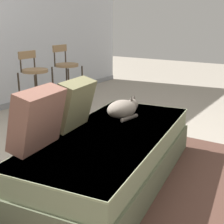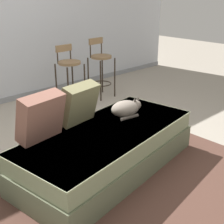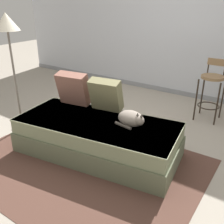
{
  "view_description": "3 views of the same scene",
  "coord_description": "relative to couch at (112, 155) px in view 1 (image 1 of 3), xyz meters",
  "views": [
    {
      "loc": [
        -2.05,
        -1.74,
        1.33
      ],
      "look_at": [
        0.15,
        -0.3,
        0.55
      ],
      "focal_mm": 50.0,
      "sensor_mm": 36.0,
      "label": 1
    },
    {
      "loc": [
        -1.87,
        -2.45,
        1.73
      ],
      "look_at": [
        0.15,
        -0.3,
        0.55
      ],
      "focal_mm": 50.0,
      "sensor_mm": 36.0,
      "label": 2
    },
    {
      "loc": [
        1.72,
        -2.6,
        1.78
      ],
      "look_at": [
        0.15,
        -0.3,
        0.55
      ],
      "focal_mm": 42.0,
      "sensor_mm": 36.0,
      "label": 3
    }
  ],
  "objects": [
    {
      "name": "bar_stool_near_window",
      "position": [
        0.83,
        1.78,
        0.32
      ],
      "size": [
        0.34,
        0.34,
        0.94
      ],
      "color": "#2D2319",
      "rests_on": "ground"
    },
    {
      "name": "ground_plane",
      "position": [
        0.0,
        0.4,
        -0.22
      ],
      "size": [
        16.0,
        16.0,
        0.0
      ],
      "primitive_type": "plane",
      "color": "#A89E8E",
      "rests_on": "ground"
    },
    {
      "name": "cat",
      "position": [
        0.39,
        0.13,
        0.3
      ],
      "size": [
        0.36,
        0.29,
        0.2
      ],
      "color": "gray",
      "rests_on": "couch"
    },
    {
      "name": "throw_pillow_corner",
      "position": [
        -0.58,
        0.26,
        0.44
      ],
      "size": [
        0.46,
        0.31,
        0.45
      ],
      "color": "#936051",
      "rests_on": "couch"
    },
    {
      "name": "throw_pillow_middle",
      "position": [
        -0.1,
        0.33,
        0.43
      ],
      "size": [
        0.43,
        0.31,
        0.43
      ],
      "color": "#847F56",
      "rests_on": "couch"
    },
    {
      "name": "area_rug",
      "position": [
        0.0,
        -0.3,
        -0.22
      ],
      "size": [
        2.65,
        1.97,
        0.01
      ],
      "primitive_type": "cube",
      "color": "brown",
      "rests_on": "ground"
    },
    {
      "name": "couch",
      "position": [
        0.0,
        0.0,
        0.0
      ],
      "size": [
        2.05,
        1.15,
        0.43
      ],
      "color": "#636B50",
      "rests_on": "ground"
    },
    {
      "name": "bar_stool_by_doorway",
      "position": [
        1.47,
        1.78,
        0.33
      ],
      "size": [
        0.34,
        0.34,
        0.97
      ],
      "color": "#2D2319",
      "rests_on": "ground"
    }
  ]
}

